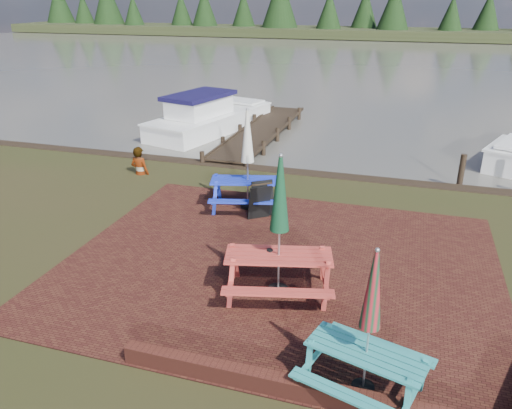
{
  "coord_description": "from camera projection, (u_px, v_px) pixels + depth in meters",
  "views": [
    {
      "loc": [
        2.27,
        -8.02,
        5.29
      ],
      "look_at": [
        -0.75,
        1.74,
        1.0
      ],
      "focal_mm": 35.0,
      "sensor_mm": 36.0,
      "label": 1
    }
  ],
  "objects": [
    {
      "name": "far_treeline",
      "position": [
        403.0,
        12.0,
        66.6
      ],
      "size": [
        120.0,
        10.0,
        8.1
      ],
      "color": "black",
      "rests_on": "ground"
    },
    {
      "name": "jetty",
      "position": [
        261.0,
        131.0,
        20.57
      ],
      "size": [
        1.76,
        9.08,
        1.0
      ],
      "color": "black",
      "rests_on": "ground"
    },
    {
      "name": "brick_wall",
      "position": [
        366.0,
        394.0,
        6.96
      ],
      "size": [
        6.21,
        1.79,
        0.3
      ],
      "color": "#4C1E16",
      "rests_on": "ground"
    },
    {
      "name": "paving",
      "position": [
        279.0,
        264.0,
        10.61
      ],
      "size": [
        9.0,
        7.5,
        0.02
      ],
      "primitive_type": "cube",
      "color": "#341410",
      "rests_on": "ground"
    },
    {
      "name": "picnic_table_red",
      "position": [
        279.0,
        248.0,
        9.23
      ],
      "size": [
        2.35,
        2.19,
        2.76
      ],
      "rotation": [
        0.0,
        0.0,
        0.24
      ],
      "color": "#B5372E",
      "rests_on": "ground"
    },
    {
      "name": "ground",
      "position": [
        266.0,
        289.0,
        9.73
      ],
      "size": [
        120.0,
        120.0,
        0.0
      ],
      "primitive_type": "plane",
      "color": "black",
      "rests_on": "ground"
    },
    {
      "name": "picnic_table_blue",
      "position": [
        248.0,
        175.0,
        13.08
      ],
      "size": [
        2.29,
        2.14,
        2.67
      ],
      "rotation": [
        0.0,
        0.0,
        0.25
      ],
      "color": "#182CB5",
      "rests_on": "ground"
    },
    {
      "name": "chalkboard",
      "position": [
        261.0,
        200.0,
        12.67
      ],
      "size": [
        0.59,
        0.84,
        0.93
      ],
      "rotation": [
        0.0,
        0.0,
        0.65
      ],
      "color": "black",
      "rests_on": "ground"
    },
    {
      "name": "person",
      "position": [
        138.0,
        147.0,
        15.67
      ],
      "size": [
        0.69,
        0.5,
        1.77
      ],
      "primitive_type": "imported",
      "rotation": [
        0.0,
        0.0,
        3.02
      ],
      "color": "gray",
      "rests_on": "ground"
    },
    {
      "name": "picnic_table_teal",
      "position": [
        367.0,
        345.0,
        6.92
      ],
      "size": [
        2.0,
        1.88,
        2.3
      ],
      "rotation": [
        0.0,
        0.0,
        -0.28
      ],
      "color": "teal",
      "rests_on": "ground"
    },
    {
      "name": "water",
      "position": [
        387.0,
        63.0,
        42.33
      ],
      "size": [
        120.0,
        60.0,
        0.02
      ],
      "primitive_type": "cube",
      "color": "#4D4942",
      "rests_on": "ground"
    },
    {
      "name": "boat_jetty",
      "position": [
        209.0,
        119.0,
        21.56
      ],
      "size": [
        3.85,
        6.92,
        1.9
      ],
      "rotation": [
        0.0,
        0.0,
        -0.26
      ],
      "color": "white",
      "rests_on": "ground"
    }
  ]
}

